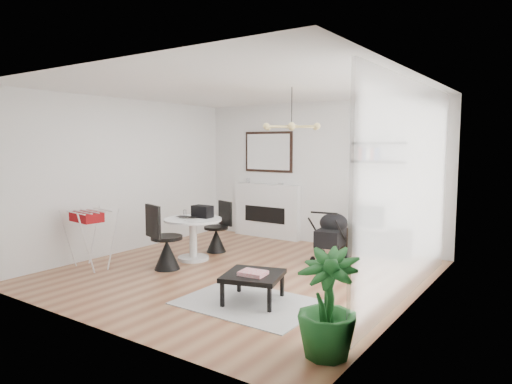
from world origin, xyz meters
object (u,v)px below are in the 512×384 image
Objects in this scene: dining_table at (193,233)px; drying_rack at (91,238)px; fireplace at (267,204)px; potted_plant at (327,304)px; coffee_table at (253,277)px; crt_tv at (376,215)px; stroller at (331,240)px; tv_console at (374,241)px.

drying_rack is at bearing -127.08° from dining_table.
fireplace is at bearing 90.44° from dining_table.
potted_plant is (3.35, -4.14, -0.19)m from fireplace.
crt_tv is at bearing 83.70° from coffee_table.
stroller reaches higher than dining_table.
fireplace reaches higher than dining_table.
crt_tv is at bearing 52.96° from drying_rack.
potted_plant is (1.02, -4.01, 0.27)m from tv_console.
fireplace reaches higher than drying_rack.
fireplace is 5.33m from potted_plant.
potted_plant reaches higher than tv_console.
tv_console is at bearing 104.23° from potted_plant.
stroller is (-0.32, -1.09, -0.29)m from crt_tv.
potted_plant is (3.33, -1.90, 0.03)m from dining_table.
tv_console is at bearing 65.40° from stroller.
tv_console is 3.23m from coffee_table.
dining_table reaches higher than coffee_table.
potted_plant reaches higher than dining_table.
stroller is 3.20m from potted_plant.
dining_table is 3.84m from potted_plant.
tv_console is 1.41× the size of coffee_table.
fireplace is at bearing 176.58° from tv_console.
drying_rack is (-0.96, -1.27, 0.02)m from dining_table.
potted_plant is at bearing -75.77° from tv_console.
tv_console is 1.29× the size of stroller.
dining_table is at bearing -137.94° from crt_tv.
stroller is 2.12m from coffee_table.
coffee_table is at bearing -96.06° from tv_console.
stroller is at bearing -31.28° from fireplace.
dining_table is 1.14× the size of coffee_table.
drying_rack is 0.99× the size of stroller.
coffee_table is (-0.03, -2.12, -0.08)m from stroller.
tv_console reaches higher than coffee_table.
stroller is at bearing 44.87° from drying_rack.
tv_console is 4.14m from potted_plant.
coffee_table is 0.85× the size of potted_plant.
tv_console is 1.24× the size of dining_table.
fireplace is at bearing 176.52° from crt_tv.
potted_plant is (1.36, -0.79, 0.17)m from coffee_table.
drying_rack is 0.92× the size of potted_plant.
dining_table is (-2.33, -2.10, -0.22)m from crt_tv.
crt_tv is 3.25m from coffee_table.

